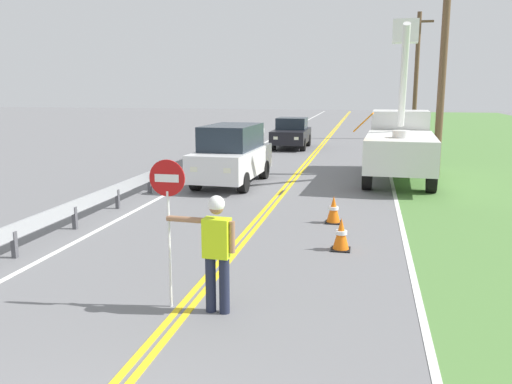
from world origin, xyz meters
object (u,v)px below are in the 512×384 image
(stop_sign_paddle, at_px, (168,200))
(utility_bucket_truck, at_px, (400,141))
(utility_pole_near, at_px, (443,60))
(utility_pole_mid, at_px, (416,74))
(traffic_cone_lead, at_px, (341,235))
(traffic_cone_mid, at_px, (334,210))
(oncoming_suv_nearest, at_px, (232,154))
(oncoming_sedan_second, at_px, (291,133))
(flagger_worker, at_px, (216,246))

(stop_sign_paddle, distance_m, utility_bucket_truck, 13.74)
(stop_sign_paddle, bearing_deg, utility_pole_near, 68.52)
(stop_sign_paddle, bearing_deg, utility_pole_mid, 78.84)
(traffic_cone_lead, bearing_deg, traffic_cone_mid, 97.73)
(stop_sign_paddle, distance_m, traffic_cone_lead, 4.53)
(oncoming_suv_nearest, relative_size, traffic_cone_lead, 6.68)
(oncoming_suv_nearest, height_order, oncoming_sedan_second, oncoming_suv_nearest)
(flagger_worker, bearing_deg, utility_pole_mid, 80.29)
(flagger_worker, distance_m, utility_pole_mid, 30.22)
(utility_bucket_truck, height_order, traffic_cone_mid, utility_bucket_truck)
(flagger_worker, height_order, traffic_cone_mid, flagger_worker)
(oncoming_suv_nearest, height_order, utility_pole_near, utility_pole_near)
(traffic_cone_lead, bearing_deg, oncoming_suv_nearest, 120.54)
(traffic_cone_mid, bearing_deg, flagger_worker, -103.15)
(utility_pole_near, bearing_deg, traffic_cone_lead, -106.37)
(flagger_worker, height_order, oncoming_suv_nearest, oncoming_suv_nearest)
(stop_sign_paddle, height_order, utility_bucket_truck, utility_bucket_truck)
(utility_pole_mid, bearing_deg, flagger_worker, -99.71)
(oncoming_sedan_second, relative_size, traffic_cone_mid, 5.88)
(stop_sign_paddle, xyz_separation_m, oncoming_sedan_second, (-1.33, 22.50, -0.88))
(flagger_worker, height_order, utility_pole_near, utility_pole_near)
(flagger_worker, xyz_separation_m, oncoming_suv_nearest, (-2.52, 10.74, 0.01))
(flagger_worker, height_order, utility_pole_mid, utility_pole_mid)
(stop_sign_paddle, relative_size, utility_pole_near, 0.28)
(flagger_worker, relative_size, stop_sign_paddle, 0.78)
(flagger_worker, relative_size, traffic_cone_mid, 2.61)
(flagger_worker, bearing_deg, utility_bucket_truck, 75.83)
(utility_bucket_truck, height_order, utility_pole_mid, utility_pole_mid)
(utility_pole_near, bearing_deg, traffic_cone_mid, -112.38)
(traffic_cone_lead, bearing_deg, utility_pole_mid, 82.60)
(utility_pole_mid, bearing_deg, utility_pole_near, -90.98)
(oncoming_suv_nearest, bearing_deg, traffic_cone_mid, -51.19)
(utility_pole_mid, height_order, traffic_cone_mid, utility_pole_mid)
(flagger_worker, xyz_separation_m, utility_pole_near, (4.80, 14.21, 3.33))
(utility_bucket_truck, bearing_deg, oncoming_sedan_second, 119.99)
(utility_bucket_truck, relative_size, utility_pole_near, 0.82)
(utility_bucket_truck, height_order, oncoming_sedan_second, utility_bucket_truck)
(stop_sign_paddle, xyz_separation_m, traffic_cone_lead, (2.45, 3.55, -1.37))
(utility_pole_mid, bearing_deg, traffic_cone_mid, -98.84)
(flagger_worker, xyz_separation_m, stop_sign_paddle, (-0.77, 0.05, 0.66))
(oncoming_sedan_second, distance_m, utility_pole_near, 11.39)
(stop_sign_paddle, relative_size, oncoming_sedan_second, 0.57)
(flagger_worker, distance_m, oncoming_suv_nearest, 11.03)
(traffic_cone_mid, bearing_deg, stop_sign_paddle, -110.16)
(stop_sign_paddle, bearing_deg, flagger_worker, -3.97)
(stop_sign_paddle, distance_m, oncoming_sedan_second, 22.55)
(stop_sign_paddle, height_order, traffic_cone_lead, stop_sign_paddle)
(stop_sign_paddle, height_order, oncoming_sedan_second, stop_sign_paddle)
(flagger_worker, height_order, oncoming_sedan_second, flagger_worker)
(oncoming_suv_nearest, xyz_separation_m, utility_pole_mid, (7.59, 18.88, 3.18))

